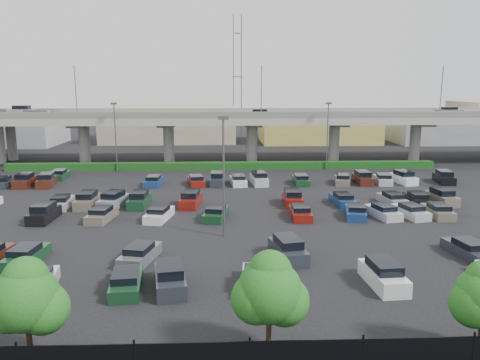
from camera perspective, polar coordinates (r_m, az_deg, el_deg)
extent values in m
plane|color=black|center=(48.21, -2.02, -3.89)|extent=(280.00, 280.00, 0.00)
cube|color=gray|center=(78.70, -2.19, 7.42)|extent=(150.00, 13.00, 1.10)
cube|color=#5C5C57|center=(72.39, -2.18, 7.91)|extent=(150.00, 0.50, 1.00)
cube|color=#5C5C57|center=(84.87, -2.20, 8.42)|extent=(150.00, 0.50, 1.00)
cylinder|color=gray|center=(82.30, -18.44, 4.29)|extent=(1.80, 1.80, 6.70)
cube|color=#5C5C57|center=(82.00, -18.58, 6.47)|extent=(2.60, 9.75, 0.50)
cylinder|color=gray|center=(79.56, -8.68, 4.52)|extent=(1.80, 1.80, 6.70)
cube|color=#5C5C57|center=(79.25, -8.75, 6.78)|extent=(2.60, 9.75, 0.50)
cylinder|color=gray|center=(79.23, 1.47, 4.62)|extent=(1.80, 1.80, 6.70)
cube|color=#5C5C57|center=(78.92, 1.48, 6.89)|extent=(2.60, 9.75, 0.50)
cylinder|color=gray|center=(81.35, 11.38, 4.58)|extent=(1.80, 1.80, 6.70)
cube|color=#5C5C57|center=(81.05, 11.47, 6.79)|extent=(2.60, 9.75, 0.50)
cylinder|color=gray|center=(85.74, 20.54, 4.42)|extent=(1.80, 1.80, 6.70)
cube|color=#5C5C57|center=(85.45, 20.69, 6.51)|extent=(2.60, 9.75, 0.50)
cube|color=gray|center=(88.36, -25.03, 7.50)|extent=(4.40, 1.82, 1.05)
cube|color=black|center=(88.32, -25.08, 8.03)|extent=(2.60, 1.60, 0.65)
cube|color=#163F23|center=(75.89, 2.39, 8.00)|extent=(4.40, 1.82, 0.82)
cube|color=black|center=(75.86, 2.40, 8.47)|extent=(2.30, 1.60, 0.50)
cube|color=#585B60|center=(90.98, 24.13, 7.59)|extent=(4.40, 1.82, 0.82)
cube|color=black|center=(90.95, 24.17, 7.98)|extent=(2.30, 1.60, 0.50)
cylinder|color=#505055|center=(75.63, -19.38, 10.08)|extent=(0.14, 0.14, 8.00)
cylinder|color=#505055|center=(72.68, 2.62, 10.68)|extent=(0.14, 0.14, 8.00)
cylinder|color=#505055|center=(80.07, 23.33, 9.84)|extent=(0.14, 0.14, 8.00)
cylinder|color=gray|center=(90.51, -26.09, 4.31)|extent=(1.60, 1.60, 6.70)
cube|color=#134115|center=(72.54, -2.13, 1.75)|extent=(66.00, 1.60, 1.10)
cylinder|color=black|center=(21.93, 1.18, -20.87)|extent=(0.10, 0.10, 2.00)
cylinder|color=black|center=(22.75, 14.68, -19.98)|extent=(0.10, 0.10, 2.00)
cylinder|color=black|center=(24.58, 26.50, -18.34)|extent=(0.10, 0.10, 2.00)
cylinder|color=#332316|center=(24.68, -24.21, -18.06)|extent=(0.26, 0.26, 1.96)
sphere|color=#195115|center=(23.64, -24.69, -12.98)|extent=(3.04, 3.04, 3.04)
sphere|color=#195115|center=(23.69, -22.86, -14.21)|extent=(2.39, 2.39, 2.39)
sphere|color=#195115|center=(23.93, -26.06, -13.65)|extent=(2.39, 2.39, 2.39)
sphere|color=#195115|center=(23.40, -24.67, -10.92)|extent=(2.06, 2.06, 2.06)
cylinder|color=#332316|center=(23.39, 3.51, -18.71)|extent=(0.26, 0.26, 1.97)
sphere|color=#195115|center=(22.28, 3.59, -13.34)|extent=(3.07, 3.07, 3.07)
sphere|color=#195115|center=(22.68, 5.39, -14.43)|extent=(2.41, 2.41, 2.41)
sphere|color=#195115|center=(22.30, 2.01, -14.23)|extent=(2.41, 2.41, 2.41)
sphere|color=#195115|center=(22.04, 3.69, -11.14)|extent=(2.08, 2.08, 2.08)
cylinder|color=#332316|center=(25.99, 27.21, -16.99)|extent=(0.26, 0.26, 1.80)
sphere|color=#195115|center=(24.86, 26.58, -13.39)|extent=(2.19, 2.19, 2.19)
cube|color=silver|center=(32.71, -23.35, -11.67)|extent=(2.42, 4.61, 0.82)
cube|color=black|center=(32.31, -23.57, -10.77)|extent=(1.91, 2.50, 0.50)
cube|color=#163F23|center=(31.19, -13.66, -12.16)|extent=(2.25, 4.56, 0.82)
cube|color=black|center=(30.77, -13.79, -11.23)|extent=(1.83, 2.45, 0.50)
cube|color=#292D35|center=(30.73, -8.53, -12.09)|extent=(2.52, 4.64, 1.05)
cube|color=black|center=(30.41, -8.57, -10.68)|extent=(2.01, 2.83, 0.65)
cube|color=silver|center=(30.67, 1.99, -12.25)|extent=(2.15, 4.53, 0.82)
cube|color=black|center=(30.24, 2.03, -11.31)|extent=(1.77, 2.41, 0.50)
cube|color=white|center=(32.27, 17.06, -11.31)|extent=(2.12, 4.51, 1.05)
cube|color=black|center=(31.97, 17.15, -9.95)|extent=(1.78, 2.70, 0.65)
cube|color=#163F23|center=(38.03, -24.58, -8.54)|extent=(2.21, 4.55, 0.82)
cube|color=black|center=(37.66, -24.78, -7.74)|extent=(1.80, 2.43, 0.50)
cube|color=#585B60|center=(35.75, -12.10, -8.99)|extent=(2.78, 4.70, 0.82)
cube|color=black|center=(35.36, -12.20, -8.14)|extent=(2.08, 2.60, 0.50)
cube|color=#292D35|center=(35.53, 5.87, -8.72)|extent=(2.63, 4.67, 1.05)
cube|color=black|center=(35.25, 5.89, -7.46)|extent=(2.07, 2.86, 0.65)
cube|color=#292D35|center=(39.86, 26.02, -7.77)|extent=(2.43, 4.62, 0.82)
cube|color=black|center=(39.51, 26.23, -6.99)|extent=(1.92, 2.51, 0.50)
cube|color=black|center=(48.76, -22.78, -3.98)|extent=(1.98, 4.46, 1.05)
cube|color=black|center=(48.56, -22.86, -3.05)|extent=(1.69, 2.66, 0.65)
cube|color=#716858|center=(47.14, -16.48, -4.20)|extent=(2.40, 4.61, 0.82)
cube|color=black|center=(46.80, -16.58, -3.52)|extent=(1.90, 2.50, 0.50)
cube|color=white|center=(46.10, -9.82, -4.24)|extent=(2.63, 4.67, 0.82)
cube|color=black|center=(45.75, -9.88, -3.55)|extent=(2.01, 2.56, 0.50)
cube|color=#163F23|center=(45.70, -2.95, -4.22)|extent=(2.65, 4.67, 0.82)
cube|color=black|center=(45.34, -2.96, -3.52)|extent=(2.02, 2.57, 0.50)
cube|color=maroon|center=(46.33, 7.33, -4.09)|extent=(1.90, 4.43, 0.82)
cube|color=black|center=(45.98, 7.39, -3.40)|extent=(1.64, 2.33, 0.50)
cube|color=navy|center=(47.55, 13.89, -3.93)|extent=(2.70, 4.68, 0.82)
cube|color=black|center=(47.21, 14.00, -3.25)|extent=(2.05, 2.58, 0.50)
cube|color=silver|center=(48.39, 17.03, -3.83)|extent=(2.69, 4.68, 0.82)
cube|color=black|center=(48.05, 17.15, -3.17)|extent=(2.04, 2.58, 0.50)
cube|color=silver|center=(49.36, 20.05, -3.73)|extent=(2.64, 4.67, 0.82)
cube|color=black|center=(49.03, 20.19, -3.08)|extent=(2.02, 2.57, 0.50)
cube|color=#716858|center=(50.46, 22.95, -3.63)|extent=(1.93, 4.44, 0.82)
cube|color=black|center=(50.14, 23.10, -2.99)|extent=(1.66, 2.34, 0.50)
cube|color=silver|center=(53.34, -20.93, -2.70)|extent=(2.22, 4.55, 0.82)
cube|color=black|center=(53.01, -21.05, -2.09)|extent=(1.81, 2.44, 0.50)
cube|color=#716858|center=(52.50, -18.09, -2.59)|extent=(1.90, 4.43, 1.05)
cube|color=black|center=(52.31, -18.15, -1.72)|extent=(1.65, 2.63, 0.65)
cube|color=gray|center=(51.81, -15.16, -2.60)|extent=(2.82, 4.71, 1.05)
cube|color=black|center=(51.63, -15.21, -1.72)|extent=(2.18, 2.91, 0.65)
cube|color=#163F23|center=(51.27, -12.16, -2.61)|extent=(2.03, 4.48, 1.05)
cube|color=black|center=(51.08, -12.20, -1.71)|extent=(1.73, 2.68, 0.65)
cube|color=maroon|center=(50.61, -6.01, -2.59)|extent=(2.44, 4.62, 1.05)
cube|color=black|center=(50.42, -6.03, -1.69)|extent=(1.96, 2.80, 0.65)
cube|color=maroon|center=(51.08, 6.41, -2.47)|extent=(1.86, 4.42, 1.05)
cube|color=black|center=(50.89, 6.43, -1.57)|extent=(1.63, 2.62, 0.65)
cube|color=navy|center=(52.21, 12.39, -2.49)|extent=(2.11, 4.51, 0.82)
cube|color=black|center=(51.88, 12.47, -1.87)|extent=(1.75, 2.40, 0.50)
cube|color=gray|center=(53.86, 18.06, -2.37)|extent=(2.28, 4.57, 0.82)
cube|color=black|center=(53.54, 18.18, -1.76)|extent=(1.84, 2.46, 0.50)
cube|color=black|center=(54.88, 20.76, -2.30)|extent=(2.01, 4.47, 0.82)
cube|color=black|center=(54.56, 20.89, -1.71)|extent=(1.70, 2.37, 0.50)
cube|color=#716858|center=(55.98, 23.36, -2.12)|extent=(2.18, 4.54, 1.05)
cube|color=black|center=(55.81, 23.43, -1.30)|extent=(1.81, 2.73, 0.65)
cube|color=#292D35|center=(67.39, -26.88, -0.36)|extent=(2.26, 4.56, 0.82)
cube|color=black|center=(67.10, -26.99, 0.13)|extent=(1.83, 2.45, 0.50)
cube|color=#491E13|center=(66.27, -24.72, -0.25)|extent=(2.05, 4.49, 1.05)
cube|color=black|center=(66.12, -24.78, 0.45)|extent=(1.74, 2.68, 0.65)
cube|color=#491E13|center=(65.27, -22.49, -0.23)|extent=(2.38, 4.60, 1.05)
cube|color=black|center=(65.12, -22.55, 0.47)|extent=(1.93, 2.79, 0.65)
cube|color=navy|center=(61.89, -10.45, -0.25)|extent=(2.18, 4.53, 0.82)
cube|color=black|center=(61.57, -10.50, 0.29)|extent=(1.79, 2.42, 0.50)
cube|color=maroon|center=(61.35, -5.36, -0.21)|extent=(2.62, 4.66, 0.82)
cube|color=black|center=(61.03, -5.38, 0.33)|extent=(2.01, 2.56, 0.50)
cube|color=#292D35|center=(61.24, -2.80, -0.09)|extent=(1.86, 4.41, 1.05)
cube|color=black|center=(61.08, -2.80, 0.67)|extent=(1.62, 2.61, 0.65)
cube|color=white|center=(61.29, -0.22, -0.17)|extent=(2.22, 4.55, 0.82)
cube|color=black|center=(60.98, -0.22, 0.37)|extent=(1.81, 2.44, 0.50)
cube|color=silver|center=(61.43, 2.34, -0.04)|extent=(2.23, 4.55, 1.05)
cube|color=black|center=(61.27, 2.35, 0.71)|extent=(1.84, 2.74, 0.65)
cube|color=#163F23|center=(62.13, 7.40, -0.11)|extent=(1.87, 4.42, 0.82)
cube|color=black|center=(61.82, 7.45, 0.43)|extent=(1.63, 2.32, 0.50)
cube|color=#716858|center=(63.29, 12.32, -0.07)|extent=(2.63, 4.67, 0.82)
cube|color=black|center=(62.98, 12.38, 0.46)|extent=(2.01, 2.57, 0.50)
cube|color=#491E13|center=(64.01, 14.70, 0.05)|extent=(1.85, 4.41, 1.05)
cube|color=black|center=(63.86, 14.74, 0.78)|extent=(1.62, 2.61, 0.65)
cube|color=silver|center=(64.89, 17.02, -0.03)|extent=(2.43, 4.62, 0.82)
cube|color=black|center=(64.59, 17.11, 0.49)|extent=(1.92, 2.51, 0.50)
cube|color=white|center=(65.83, 19.29, 0.09)|extent=(2.52, 4.64, 1.05)
cube|color=black|center=(65.68, 19.33, 0.79)|extent=(2.01, 2.83, 0.65)
cube|color=black|center=(68.04, 23.60, 0.12)|extent=(2.42, 4.61, 1.05)
cube|color=black|center=(67.90, 23.65, 0.80)|extent=(1.95, 2.80, 0.65)
cube|color=#163F23|center=(69.91, -21.10, 0.50)|extent=(2.03, 4.48, 0.82)
cube|color=black|center=(69.62, -21.19, 0.98)|extent=(1.71, 2.37, 0.50)
cylinder|color=#505055|center=(72.68, -14.92, 4.93)|extent=(0.18, 0.18, 10.00)
cube|color=#505055|center=(72.31, -15.13, 8.99)|extent=(0.90, 0.38, 0.30)
cylinder|color=#505055|center=(72.75, 10.60, 5.13)|extent=(0.18, 0.18, 10.00)
cube|color=#505055|center=(72.38, 10.75, 9.18)|extent=(0.90, 0.38, 0.30)
cylinder|color=#505055|center=(39.27, -2.01, 0.08)|extent=(0.18, 0.18, 10.00)
cube|color=#505055|center=(38.59, -2.06, 7.59)|extent=(0.90, 0.38, 0.30)
cube|color=gray|center=(115.33, -26.92, 5.47)|extent=(24.00, 16.00, 6.50)
cube|color=gray|center=(111.48, -8.44, 6.80)|extent=(30.00, 18.00, 8.00)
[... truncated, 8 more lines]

